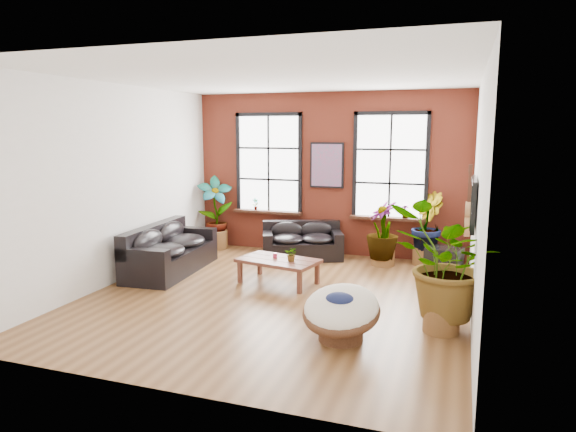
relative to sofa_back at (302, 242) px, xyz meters
name	(u,v)px	position (x,y,z in m)	size (l,w,h in m)	color
room	(279,190)	(0.38, -2.49, 1.40)	(6.04, 6.54, 3.54)	brown
sofa_back	(302,242)	(0.00, 0.00, 0.00)	(1.85, 1.37, 0.77)	black
sofa_left	(168,251)	(-2.12, -1.85, 0.06)	(1.11, 2.33, 0.90)	black
coffee_table	(278,262)	(0.16, -1.91, 0.05)	(1.51, 1.06, 0.53)	#51281D
papasan_chair	(341,311)	(1.78, -3.99, 0.04)	(1.10, 1.12, 0.76)	#56321E
poster	(327,165)	(0.38, 0.54, 1.60)	(0.74, 0.06, 0.98)	black
tv_wall_unit	(471,207)	(3.31, -2.04, 1.20)	(0.13, 1.86, 1.20)	black
media_box	(444,261)	(2.91, -0.33, -0.09)	(0.73, 0.66, 0.51)	black
pot_back_left	(216,239)	(-2.16, 0.22, -0.14)	(0.57, 0.57, 0.41)	brown
pot_back_right	(425,256)	(2.54, 0.26, -0.16)	(0.60, 0.60, 0.37)	brown
pot_right_wall	(441,319)	(3.00, -3.28, -0.17)	(0.49, 0.49, 0.36)	brown
pot_mid	(383,257)	(1.73, -0.04, -0.17)	(0.61, 0.61, 0.34)	brown
floor_plant_back_left	(215,209)	(-2.17, 0.26, 0.56)	(0.80, 0.54, 1.51)	#16380F
floor_plant_back_right	(426,225)	(2.52, 0.30, 0.47)	(0.73, 0.59, 1.33)	#16380F
floor_plant_right_wall	(446,264)	(3.02, -3.25, 0.60)	(1.41, 1.22, 1.56)	#16380F
floor_plant_mid	(383,230)	(1.71, -0.08, 0.38)	(0.65, 0.65, 1.16)	#16380F
table_plant	(292,254)	(0.43, -1.97, 0.22)	(0.23, 0.20, 0.25)	#16380F
sill_plant_left	(255,204)	(-1.27, 0.49, 0.69)	(0.14, 0.10, 0.27)	#16380F
sill_plant_right	(405,212)	(2.08, 0.49, 0.69)	(0.15, 0.15, 0.27)	#16380F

